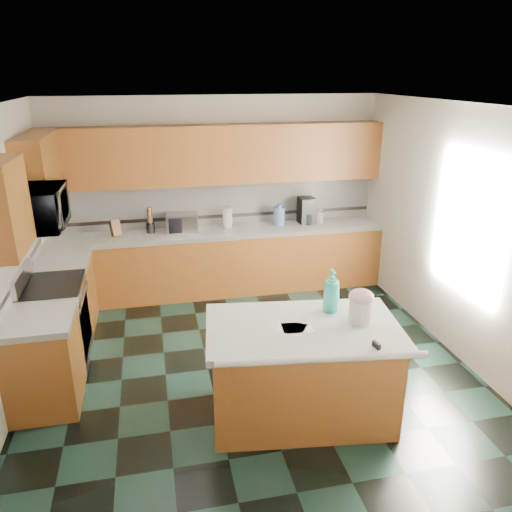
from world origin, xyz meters
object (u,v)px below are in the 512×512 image
object	(u,v)px
knife_block	(115,228)
toaster_oven	(182,223)
island_top	(303,329)
soap_bottle_island	(332,291)
coffee_maker	(307,210)
island_base	(302,374)
treat_jar	(360,311)

from	to	relation	value
knife_block	toaster_oven	world-z (taller)	toaster_oven
island_top	knife_block	size ratio (longest dim) A/B	7.85
soap_bottle_island	coffee_maker	size ratio (longest dim) A/B	1.08
island_base	treat_jar	bearing A→B (deg)	3.76
coffee_maker	knife_block	bearing A→B (deg)	178.86
treat_jar	island_top	bearing A→B (deg)	179.95
soap_bottle_island	knife_block	xyz separation A→B (m)	(-2.03, 2.74, -0.10)
coffee_maker	island_base	bearing A→B (deg)	-109.88
soap_bottle_island	knife_block	bearing A→B (deg)	129.96
island_base	toaster_oven	distance (m)	3.13
island_base	island_top	size ratio (longest dim) A/B	0.94
knife_block	coffee_maker	bearing A→B (deg)	-23.96
coffee_maker	treat_jar	bearing A→B (deg)	-100.66
soap_bottle_island	toaster_oven	distance (m)	2.97
island_top	coffee_maker	distance (m)	3.15
treat_jar	knife_block	size ratio (longest dim) A/B	0.97
soap_bottle_island	toaster_oven	bearing A→B (deg)	116.01
island_base	soap_bottle_island	bearing A→B (deg)	40.96
island_top	soap_bottle_island	xyz separation A→B (m)	(0.33, 0.22, 0.23)
soap_bottle_island	toaster_oven	world-z (taller)	soap_bottle_island
toaster_oven	coffee_maker	size ratio (longest dim) A/B	1.13
island_base	coffee_maker	distance (m)	3.21
island_base	soap_bottle_island	xyz separation A→B (m)	(0.33, 0.22, 0.69)
island_top	toaster_oven	size ratio (longest dim) A/B	3.96
island_top	soap_bottle_island	world-z (taller)	soap_bottle_island
island_base	soap_bottle_island	distance (m)	0.80
treat_jar	toaster_oven	bearing A→B (deg)	117.30
island_top	treat_jar	xyz separation A→B (m)	(0.50, -0.03, 0.13)
island_base	knife_block	world-z (taller)	knife_block
treat_jar	soap_bottle_island	bearing A→B (deg)	128.21
soap_bottle_island	treat_jar	bearing A→B (deg)	-51.97
island_base	soap_bottle_island	size ratio (longest dim) A/B	3.89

